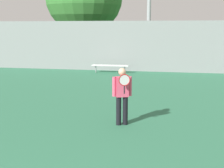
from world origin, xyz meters
TOP-DOWN VIEW (x-y plane):
  - tennis_player at (1.04, 6.43)m, footprint 0.51×0.48m
  - bench_courtside_far at (-1.31, 16.21)m, footprint 2.18×0.40m
  - back_fence at (0.00, 17.27)m, footprint 29.49×0.06m

SIDE VIEW (x-z plane):
  - bench_courtside_far at x=-1.31m, z-range 0.19..0.66m
  - tennis_player at x=1.04m, z-range 0.09..1.67m
  - back_fence at x=0.00m, z-range 0.00..3.06m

